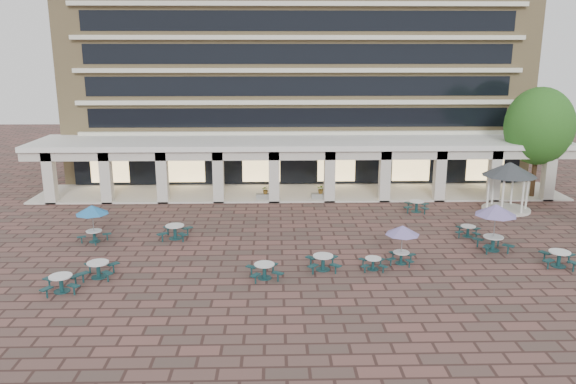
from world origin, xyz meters
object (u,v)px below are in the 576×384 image
picnic_table_4 (92,211)px  picnic_table_3 (559,257)px  planter_right (321,194)px  picnic_table_0 (61,282)px  planter_left (266,195)px  gazebo (509,175)px

picnic_table_4 → picnic_table_3: bearing=13.6°
picnic_table_4 → planter_right: size_ratio=1.52×
picnic_table_0 → picnic_table_3: size_ratio=0.96×
planter_left → planter_right: bearing=0.0°
gazebo → planter_left: bearing=169.2°
picnic_table_3 → planter_right: (-11.65, 14.17, -0.03)m
picnic_table_3 → picnic_table_0: bearing=-156.9°
picnic_table_3 → planter_right: 18.34m
planter_right → picnic_table_3: bearing=-50.6°
gazebo → planter_right: (-13.19, 3.33, -2.18)m
picnic_table_4 → planter_left: bearing=66.6°
picnic_table_4 → gazebo: size_ratio=0.60×
picnic_table_4 → gazebo: bearing=36.2°
picnic_table_4 → gazebo: (27.73, 6.23, 0.72)m
picnic_table_4 → planter_left: (10.25, 9.55, -1.51)m
picnic_table_0 → planter_left: 19.35m
planter_right → picnic_table_0: bearing=-129.5°
picnic_table_3 → picnic_table_4: size_ratio=0.97×
picnic_table_3 → gazebo: gazebo is taller
picnic_table_3 → gazebo: 11.16m
picnic_table_0 → picnic_table_3: 25.66m
planter_left → picnic_table_3: bearing=-41.6°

